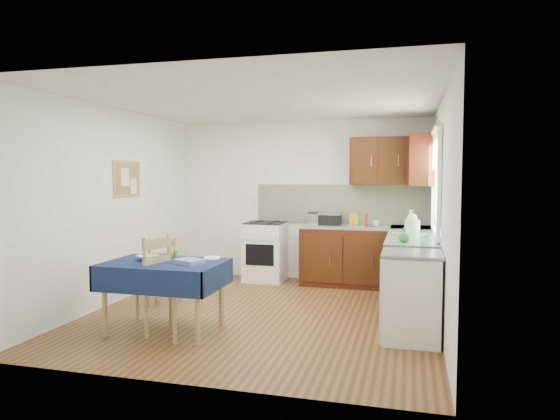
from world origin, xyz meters
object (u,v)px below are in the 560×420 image
(dining_table, at_px, (164,272))
(kettle, at_px, (412,227))
(toaster, at_px, (315,219))
(sandwich_press, at_px, (330,219))
(chair_far, at_px, (164,269))
(dish_rack, at_px, (409,233))
(chair_near, at_px, (168,283))

(dining_table, relative_size, kettle, 4.11)
(dining_table, bearing_deg, kettle, 40.12)
(dining_table, bearing_deg, toaster, 80.06)
(sandwich_press, distance_m, kettle, 1.82)
(chair_far, bearing_deg, dish_rack, 177.81)
(toaster, height_order, kettle, kettle)
(dining_table, relative_size, chair_far, 1.40)
(dining_table, distance_m, toaster, 2.92)
(chair_far, height_order, toaster, toaster)
(chair_far, distance_m, chair_near, 1.22)
(chair_far, height_order, chair_near, chair_near)
(toaster, bearing_deg, kettle, -20.15)
(dining_table, xyz_separation_m, sandwich_press, (1.32, 2.71, 0.36))
(chair_far, xyz_separation_m, toaster, (1.59, 1.74, 0.53))
(chair_near, height_order, toaster, toaster)
(toaster, xyz_separation_m, dish_rack, (1.39, -1.02, -0.06))
(chair_far, height_order, sandwich_press, sandwich_press)
(chair_near, distance_m, toaster, 3.00)
(chair_far, xyz_separation_m, dish_rack, (2.98, 0.72, 0.46))
(chair_far, distance_m, kettle, 3.09)
(sandwich_press, bearing_deg, toaster, -174.64)
(dining_table, height_order, toaster, toaster)
(dining_table, height_order, kettle, kettle)
(chair_near, distance_m, kettle, 2.85)
(chair_far, distance_m, toaster, 2.42)
(dish_rack, bearing_deg, chair_near, -151.49)
(dining_table, bearing_deg, sandwich_press, 76.10)
(toaster, distance_m, kettle, 1.96)
(dish_rack, bearing_deg, sandwich_press, 129.80)
(toaster, bearing_deg, dish_rack, -12.77)
(toaster, bearing_deg, sandwich_press, 27.42)
(toaster, xyz_separation_m, kettle, (1.42, -1.36, 0.05))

